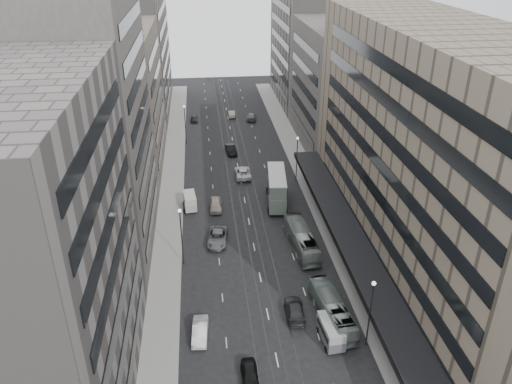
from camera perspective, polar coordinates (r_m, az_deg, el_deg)
name	(u,v)px	position (r m, az deg, el deg)	size (l,w,h in m)	color
ground	(269,320)	(58.20, 1.48, -14.41)	(220.00, 220.00, 0.00)	black
sidewalk_right	(306,174)	(91.18, 5.71, 2.04)	(4.00, 125.00, 0.15)	gray
sidewalk_left	(173,181)	(89.47, -9.51, 1.28)	(4.00, 125.00, 0.15)	gray
department_store	(441,162)	(62.80, 20.39, 3.26)	(19.20, 60.00, 30.00)	#766856
building_right_mid	(341,87)	(102.58, 9.65, 11.78)	(15.00, 28.00, 24.00)	#47423D
building_right_far	(310,47)	(130.47, 6.14, 16.18)	(15.00, 32.00, 28.00)	slate
building_left_a	(21,265)	(44.87, -25.26, -7.57)	(15.00, 28.00, 30.00)	slate
building_left_b	(82,128)	(67.41, -19.27, 6.93)	(15.00, 26.00, 34.00)	#47423D
building_left_c	(115,100)	(94.01, -15.79, 10.05)	(15.00, 28.00, 25.00)	#716458
building_left_d	(133,53)	(125.41, -13.85, 15.13)	(15.00, 38.00, 28.00)	slate
lamp_right_near	(371,306)	(53.16, 12.99, -12.62)	(0.44, 0.44, 8.32)	#262628
lamp_right_far	(297,154)	(86.42, 4.71, 4.35)	(0.44, 0.44, 8.32)	#262628
lamp_left_near	(181,230)	(64.48, -8.55, -4.37)	(0.44, 0.44, 8.32)	#262628
lamp_left_far	(185,120)	(103.63, -8.12, 8.11)	(0.44, 0.44, 8.32)	#262628
bus_near	(332,309)	(57.96, 8.65, -13.13)	(2.39, 10.21, 2.84)	gray
bus_far	(302,239)	(69.14, 5.24, -5.40)	(2.56, 10.93, 3.04)	gray
double_decker	(277,188)	(79.75, 2.37, 0.51)	(3.80, 9.85, 5.26)	slate
vw_microbus	(331,331)	(55.46, 8.56, -15.44)	(2.32, 4.61, 2.42)	#55595C
panel_van	(190,201)	(79.49, -7.56, -1.00)	(2.30, 4.16, 2.52)	#B8B4A6
sedan_0	(250,375)	(51.58, -0.71, -20.16)	(1.65, 4.09, 1.39)	black
sedan_1	(200,331)	(56.09, -6.41, -15.51)	(1.60, 4.59, 1.51)	silver
sedan_2	(218,238)	(70.78, -4.42, -5.21)	(2.62, 5.69, 1.58)	slate
sedan_3	(294,309)	(58.53, 4.42, -13.24)	(2.10, 5.17, 1.50)	#272729
sedan_4	(216,205)	(79.13, -4.63, -1.45)	(1.90, 4.73, 1.61)	#BCAC9C
sedan_5	(231,150)	(99.69, -2.89, 4.87)	(1.71, 4.92, 1.62)	black
sedan_6	(243,172)	(89.72, -1.51, 2.25)	(2.65, 5.75, 1.60)	silver
sedan_7	(251,116)	(118.82, -0.56, 8.62)	(2.15, 5.30, 1.54)	#5D5D5F
sedan_8	(194,119)	(118.60, -7.05, 8.33)	(1.59, 3.96, 1.35)	#232326
sedan_9	(232,114)	(121.10, -2.80, 8.92)	(1.46, 4.20, 1.38)	beige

